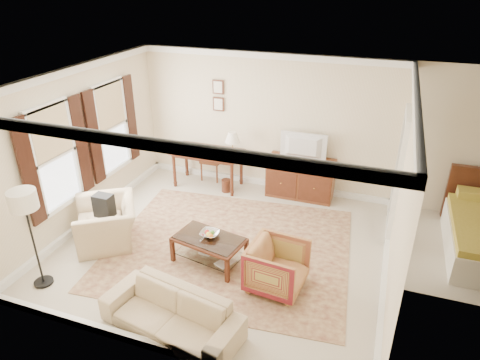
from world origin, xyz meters
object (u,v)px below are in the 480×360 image
Objects in this scene: writing_desk at (207,156)px; coffee_table at (209,243)px; sofa at (171,308)px; club_armchair at (106,216)px; sideboard at (300,178)px; striped_armchair at (277,265)px; tv at (303,139)px.

writing_desk is 1.24× the size of coffee_table.
coffee_table is 1.55m from sofa.
sofa is (2.05, -1.50, -0.13)m from club_armchair.
sideboard is 4.36m from sofa.
club_armchair is (-0.79, -2.61, -0.22)m from writing_desk.
sideboard is 1.13× the size of coffee_table.
coffee_table is (-0.89, -2.75, -0.06)m from sideboard.
club_armchair is (-1.93, -0.04, 0.14)m from coffee_table.
club_armchair reaches higher than striped_armchair.
striped_armchair is at bearing 60.98° from sofa.
writing_desk is 3.67m from striped_armchair.
club_armchair is at bearing 44.48° from tv.
tv reaches higher than striped_armchair.
striped_armchair is 0.72× the size of club_armchair.
writing_desk is at bearing 117.65° from sofa.
coffee_table is at bearing -107.97° from sideboard.
coffee_table is at bearing -66.12° from writing_desk.
club_armchair reaches higher than writing_desk.
coffee_table is at bearing 105.16° from sofa.
sofa is at bearing 145.69° from striped_armchair.
striped_armchair is at bearing 51.03° from club_armchair.
sofa is (0.12, -1.54, 0.01)m from coffee_table.
tv is 0.79× the size of club_armchair.
striped_armchair is at bearing -84.08° from sideboard.
coffee_table is (1.14, -2.57, -0.35)m from writing_desk.
sideboard is at bearing 90.43° from sofa.
sideboard is 3.01m from striped_armchair.
striped_armchair is 1.69m from sofa.
tv reaches higher than sideboard.
tv is (0.00, -0.02, 0.88)m from sideboard.
club_armchair is (-2.82, -2.77, -0.80)m from tv.
writing_desk reaches higher than coffee_table.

